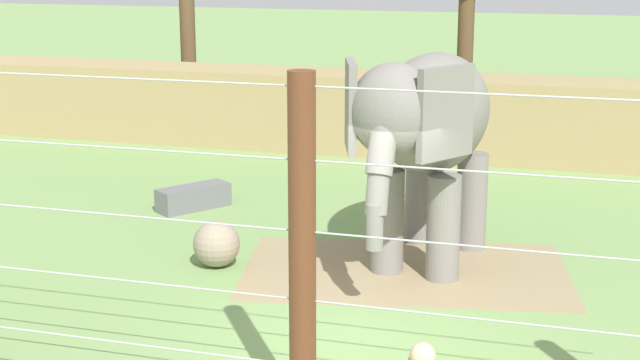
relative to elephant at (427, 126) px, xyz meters
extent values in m
plane|color=#759956|center=(-0.32, -2.87, -2.21)|extent=(120.00, 120.00, 0.00)
cube|color=#937F5B|center=(-0.21, -0.34, -2.21)|extent=(5.43, 3.93, 0.01)
cube|color=tan|center=(-0.32, 8.02, -1.27)|extent=(36.00, 1.80, 1.88)
cylinder|color=gray|center=(0.38, -0.52, -1.42)|extent=(0.50, 0.50, 1.59)
cylinder|color=gray|center=(-0.49, -0.41, -1.42)|extent=(0.50, 0.50, 1.59)
cylinder|color=gray|center=(0.58, 1.10, -1.42)|extent=(0.50, 0.50, 1.59)
cylinder|color=gray|center=(-0.29, 1.21, -1.42)|extent=(0.50, 0.50, 1.59)
ellipsoid|color=gray|center=(0.04, 0.34, 0.15)|extent=(1.94, 3.13, 1.82)
ellipsoid|color=gray|center=(-0.18, -1.49, 0.47)|extent=(1.38, 1.27, 1.31)
cube|color=gray|center=(0.51, -1.47, 0.47)|extent=(0.64, 0.93, 1.25)
cube|color=gray|center=(-0.85, -1.30, 0.47)|extent=(0.42, 1.01, 1.25)
cylinder|color=gray|center=(-0.24, -1.98, 0.00)|extent=(0.43, 0.60, 0.71)
cylinder|color=gray|center=(-0.26, -2.12, -0.50)|extent=(0.35, 0.44, 0.67)
cylinder|color=gray|center=(-0.27, -2.21, -0.97)|extent=(0.26, 0.26, 0.63)
cylinder|color=gray|center=(0.24, 1.98, 0.04)|extent=(0.16, 0.36, 0.91)
sphere|color=gray|center=(-3.07, -0.96, -1.85)|extent=(0.73, 0.73, 0.73)
cylinder|color=brown|center=(-0.27, -5.36, -0.36)|extent=(0.28, 0.28, 3.70)
cylinder|color=#B7B7BC|center=(-0.32, -5.36, -0.82)|extent=(9.46, 0.02, 0.02)
cylinder|color=#B7B7BC|center=(-0.32, -5.36, -0.10)|extent=(9.46, 0.02, 0.02)
cylinder|color=#B7B7BC|center=(-0.32, -5.36, 0.62)|extent=(9.46, 0.02, 0.02)
cylinder|color=#B7B7BC|center=(-0.32, -5.36, 1.34)|extent=(9.46, 0.02, 0.02)
sphere|color=beige|center=(1.19, -6.70, -0.65)|extent=(0.22, 0.22, 0.22)
cube|color=slate|center=(-4.77, 1.99, -1.99)|extent=(1.20, 1.44, 0.44)
cylinder|color=brown|center=(-9.00, 11.28, 0.57)|extent=(0.44, 0.44, 5.57)
cylinder|color=brown|center=(-1.11, 11.97, 0.29)|extent=(0.44, 0.44, 5.00)
camera|label=1|loc=(2.44, -13.88, 2.65)|focal=53.12mm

